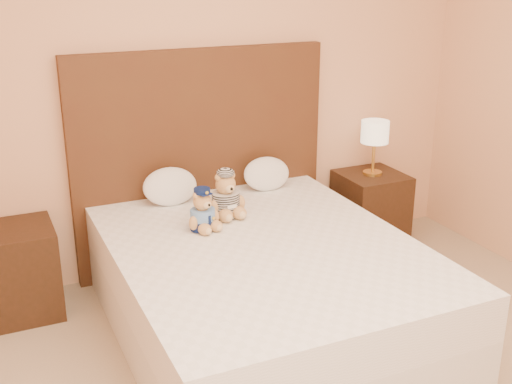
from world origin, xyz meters
TOP-DOWN VIEW (x-y plane):
  - room_walls at (0.00, 0.46)m, footprint 4.04×4.52m
  - bed at (0.00, 1.20)m, footprint 1.60×2.00m
  - headboard at (0.00, 2.21)m, footprint 1.75×0.08m
  - nightstand_left at (-1.25, 2.00)m, footprint 0.45×0.45m
  - nightstand_right at (1.25, 2.00)m, footprint 0.45×0.45m
  - lamp at (1.25, 2.00)m, footprint 0.20×0.20m
  - teddy_police at (-0.24, 1.53)m, footprint 0.27×0.26m
  - teddy_prisoner at (-0.04, 1.67)m, footprint 0.28×0.27m
  - pillow_left at (-0.28, 2.03)m, footprint 0.36×0.23m
  - pillow_right at (0.40, 2.03)m, footprint 0.33×0.22m

SIDE VIEW (x-z plane):
  - nightstand_left at x=-1.25m, z-range 0.00..0.55m
  - nightstand_right at x=1.25m, z-range 0.00..0.55m
  - bed at x=0.00m, z-range 0.00..0.55m
  - pillow_right at x=0.40m, z-range 0.55..0.79m
  - teddy_police at x=-0.24m, z-range 0.55..0.80m
  - pillow_left at x=-0.28m, z-range 0.55..0.80m
  - teddy_prisoner at x=-0.04m, z-range 0.55..0.83m
  - headboard at x=0.00m, z-range 0.00..1.50m
  - lamp at x=1.25m, z-range 0.65..1.05m
  - room_walls at x=0.00m, z-range 0.45..3.17m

